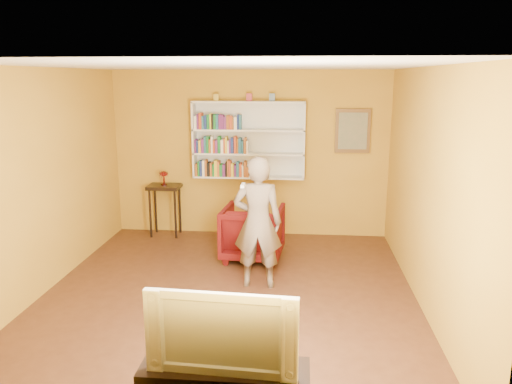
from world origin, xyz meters
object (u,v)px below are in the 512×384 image
at_px(ruby_lustre, 164,175).
at_px(armchair, 253,232).
at_px(bookshelf, 249,140).
at_px(console_table, 165,194).
at_px(person, 258,223).
at_px(television, 224,327).

xyz_separation_m(ruby_lustre, armchair, (1.56, -0.97, -0.63)).
relative_size(bookshelf, console_table, 2.11).
distance_m(person, television, 2.57).
bearing_deg(person, bookshelf, -81.48).
distance_m(bookshelf, television, 4.74).
distance_m(console_table, ruby_lustre, 0.31).
height_order(person, television, person).
xyz_separation_m(ruby_lustre, television, (1.69, -4.50, -0.24)).
relative_size(ruby_lustre, person, 0.14).
distance_m(ruby_lustre, person, 2.59).
xyz_separation_m(bookshelf, armchair, (0.17, -1.12, -1.20)).
xyz_separation_m(armchair, person, (0.16, -0.97, 0.44)).
distance_m(ruby_lustre, television, 4.81).
relative_size(bookshelf, ruby_lustre, 7.77).
height_order(bookshelf, console_table, bookshelf).
height_order(bookshelf, armchair, bookshelf).
bearing_deg(bookshelf, console_table, -173.44).
relative_size(console_table, armchair, 0.99).
bearing_deg(ruby_lustre, person, -48.44).
xyz_separation_m(bookshelf, console_table, (-1.39, -0.16, -0.89)).
height_order(bookshelf, ruby_lustre, bookshelf).
bearing_deg(armchair, television, 97.12).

